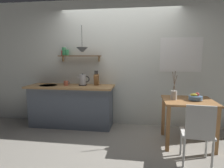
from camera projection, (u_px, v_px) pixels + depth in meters
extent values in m
plane|color=gray|center=(115.00, 134.00, 3.78)|extent=(14.00, 14.00, 0.00)
cube|color=silver|center=(128.00, 63.00, 4.20)|extent=(6.80, 0.10, 2.70)
cube|color=white|center=(181.00, 55.00, 3.96)|extent=(0.83, 0.01, 0.70)
cube|color=silver|center=(181.00, 55.00, 3.96)|extent=(0.77, 0.01, 0.64)
cube|color=slate|center=(71.00, 107.00, 4.18)|extent=(1.74, 0.52, 0.85)
cube|color=tan|center=(70.00, 87.00, 4.10)|extent=(1.83, 0.63, 0.04)
cylinder|color=#B7BABF|center=(48.00, 85.00, 4.15)|extent=(0.38, 0.38, 0.01)
cube|color=brown|center=(80.00, 56.00, 4.17)|extent=(0.92, 0.18, 0.02)
cube|color=#99754C|center=(63.00, 59.00, 4.31)|extent=(0.02, 0.06, 0.12)
cube|color=#99754C|center=(99.00, 59.00, 4.20)|extent=(0.02, 0.06, 0.12)
cylinder|color=#BC4238|center=(63.00, 53.00, 4.21)|extent=(0.07, 0.07, 0.10)
cylinder|color=silver|center=(63.00, 50.00, 4.21)|extent=(0.07, 0.07, 0.01)
cylinder|color=#388E56|center=(64.00, 51.00, 4.20)|extent=(0.09, 0.09, 0.17)
cylinder|color=silver|center=(64.00, 47.00, 4.19)|extent=(0.10, 0.10, 0.01)
cylinder|color=#388E56|center=(67.00, 52.00, 4.20)|extent=(0.09, 0.09, 0.13)
cylinder|color=silver|center=(67.00, 49.00, 4.19)|extent=(0.09, 0.09, 0.01)
cube|color=#9E6B3D|center=(188.00, 101.00, 3.27)|extent=(0.83, 0.76, 0.03)
cube|color=#9E6B3D|center=(168.00, 129.00, 3.05)|extent=(0.06, 0.06, 0.74)
cube|color=#9E6B3D|center=(217.00, 131.00, 2.95)|extent=(0.06, 0.06, 0.74)
cube|color=#9E6B3D|center=(163.00, 116.00, 3.70)|extent=(0.06, 0.06, 0.74)
cube|color=#9E6B3D|center=(203.00, 118.00, 3.59)|extent=(0.06, 0.06, 0.74)
cube|color=silver|center=(197.00, 133.00, 2.71)|extent=(0.45, 0.43, 0.03)
cube|color=silver|center=(200.00, 122.00, 2.50)|extent=(0.37, 0.06, 0.43)
cylinder|color=silver|center=(206.00, 144.00, 2.87)|extent=(0.03, 0.03, 0.42)
cylinder|color=silver|center=(181.00, 142.00, 2.95)|extent=(0.03, 0.03, 0.42)
cylinder|color=silver|center=(213.00, 156.00, 2.54)|extent=(0.03, 0.03, 0.42)
cylinder|color=silver|center=(184.00, 153.00, 2.62)|extent=(0.03, 0.03, 0.42)
cylinder|color=#51759E|center=(195.00, 100.00, 3.23)|extent=(0.10, 0.10, 0.01)
cylinder|color=#51759E|center=(195.00, 98.00, 3.22)|extent=(0.22, 0.22, 0.06)
ellipsoid|color=yellow|center=(194.00, 95.00, 3.22)|extent=(0.12, 0.07, 0.04)
sphere|color=red|center=(197.00, 94.00, 3.23)|extent=(0.07, 0.07, 0.07)
sphere|color=#8EA84C|center=(196.00, 94.00, 3.25)|extent=(0.06, 0.06, 0.06)
cylinder|color=#B7B2A8|center=(174.00, 95.00, 3.27)|extent=(0.10, 0.10, 0.15)
cylinder|color=brown|center=(174.00, 81.00, 3.24)|extent=(0.07, 0.04, 0.32)
cylinder|color=brown|center=(175.00, 81.00, 3.23)|extent=(0.01, 0.04, 0.34)
cylinder|color=brown|center=(175.00, 83.00, 3.25)|extent=(0.07, 0.02, 0.27)
cylinder|color=black|center=(83.00, 85.00, 4.13)|extent=(0.17, 0.17, 0.02)
cylinder|color=silver|center=(83.00, 80.00, 4.11)|extent=(0.14, 0.14, 0.21)
sphere|color=black|center=(83.00, 74.00, 4.09)|extent=(0.02, 0.02, 0.02)
cone|color=silver|center=(79.00, 78.00, 4.12)|extent=(0.04, 0.04, 0.04)
torus|color=black|center=(86.00, 79.00, 4.10)|extent=(0.13, 0.02, 0.13)
cube|color=#9E6B3D|center=(97.00, 80.00, 4.12)|extent=(0.09, 0.18, 0.24)
cylinder|color=black|center=(95.00, 72.00, 4.08)|extent=(0.02, 0.04, 0.08)
cylinder|color=black|center=(96.00, 72.00, 4.08)|extent=(0.02, 0.04, 0.08)
cylinder|color=black|center=(97.00, 72.00, 4.07)|extent=(0.02, 0.04, 0.08)
cylinder|color=#C6664C|center=(66.00, 83.00, 4.11)|extent=(0.09, 0.09, 0.10)
torus|color=#C6664C|center=(68.00, 83.00, 4.10)|extent=(0.07, 0.01, 0.07)
cylinder|color=black|center=(82.00, 36.00, 3.76)|extent=(0.01, 0.01, 0.42)
cone|color=#4C5156|center=(82.00, 50.00, 3.80)|extent=(0.23, 0.23, 0.11)
sphere|color=white|center=(82.00, 52.00, 3.80)|extent=(0.04, 0.04, 0.04)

